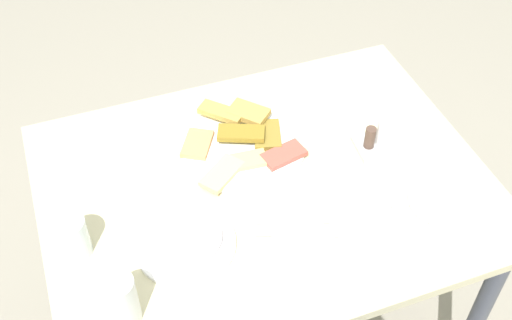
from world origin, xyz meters
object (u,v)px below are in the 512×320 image
at_px(dining_table, 265,209).
at_px(paper_napkin, 296,227).
at_px(pide_platter, 242,144).
at_px(salad_plate_rice, 185,241).
at_px(soda_can, 121,301).
at_px(drinking_glass, 71,237).
at_px(condiment_caddy, 375,141).
at_px(spoon, 299,233).
at_px(salad_plate_greens, 441,201).
at_px(fork, 293,220).

distance_m(dining_table, paper_napkin, 0.18).
distance_m(pide_platter, salad_plate_rice, 0.32).
relative_size(pide_platter, soda_can, 2.58).
bearing_deg(soda_can, drinking_glass, -71.51).
height_order(pide_platter, salad_plate_rice, pide_platter).
height_order(dining_table, paper_napkin, paper_napkin).
bearing_deg(condiment_caddy, drinking_glass, 4.70).
relative_size(spoon, condiment_caddy, 2.00).
height_order(dining_table, spoon, spoon).
relative_size(salad_plate_rice, condiment_caddy, 2.23).
xyz_separation_m(pide_platter, soda_can, (0.37, 0.37, 0.05)).
relative_size(salad_plate_rice, spoon, 1.11).
relative_size(salad_plate_greens, salad_plate_rice, 1.03).
bearing_deg(soda_can, salad_plate_rice, -141.35).
height_order(paper_napkin, fork, fork).
distance_m(spoon, condiment_caddy, 0.33).
bearing_deg(paper_napkin, dining_table, -83.64).
height_order(pide_platter, soda_can, soda_can).
xyz_separation_m(soda_can, spoon, (-0.40, -0.07, -0.06)).
distance_m(dining_table, pide_platter, 0.17).
distance_m(pide_platter, condiment_caddy, 0.32).
relative_size(dining_table, salad_plate_rice, 4.77).
bearing_deg(spoon, dining_table, -63.86).
height_order(salad_plate_greens, salad_plate_rice, salad_plate_greens).
xyz_separation_m(soda_can, drinking_glass, (0.06, -0.19, -0.01)).
relative_size(fork, spoon, 0.84).
bearing_deg(salad_plate_rice, fork, 175.52).
xyz_separation_m(paper_napkin, condiment_caddy, (-0.28, -0.16, 0.02)).
height_order(pide_platter, drinking_glass, drinking_glass).
bearing_deg(soda_can, salad_plate_greens, -177.07).
relative_size(soda_can, fork, 0.75).
distance_m(salad_plate_rice, condiment_caddy, 0.53).
xyz_separation_m(salad_plate_greens, condiment_caddy, (0.05, -0.22, 0.01)).
distance_m(soda_can, condiment_caddy, 0.72).
bearing_deg(paper_napkin, pide_platter, -84.14).
height_order(drinking_glass, paper_napkin, drinking_glass).
xyz_separation_m(dining_table, salad_plate_greens, (-0.35, 0.20, 0.11)).
xyz_separation_m(pide_platter, salad_plate_greens, (-0.36, 0.33, 0.00)).
distance_m(soda_can, drinking_glass, 0.20).
distance_m(dining_table, condiment_caddy, 0.32).
height_order(salad_plate_rice, drinking_glass, drinking_glass).
distance_m(dining_table, spoon, 0.20).
relative_size(salad_plate_greens, soda_can, 1.83).
relative_size(salad_plate_rice, fork, 1.33).
bearing_deg(salad_plate_greens, fork, -12.06).
bearing_deg(drinking_glass, salad_plate_rice, 163.30).
xyz_separation_m(dining_table, paper_napkin, (-0.02, 0.15, 0.10)).
xyz_separation_m(pide_platter, salad_plate_rice, (0.21, 0.24, 0.00)).
distance_m(dining_table, drinking_glass, 0.47).
bearing_deg(dining_table, paper_napkin, 96.36).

